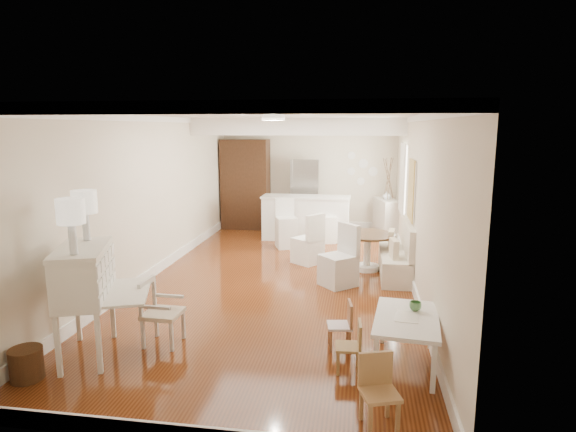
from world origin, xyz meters
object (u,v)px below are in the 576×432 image
(wicker_basket, at_px, (26,364))
(bar_stool_right, at_px, (327,221))
(kids_chair_c, at_px, (380,393))
(breakfast_counter, at_px, (306,218))
(gustavian_armchair, at_px, (163,312))
(kids_chair_a, at_px, (348,346))
(fridge, at_px, (318,196))
(dining_table, at_px, (367,252))
(pantry_cabinet, at_px, (246,184))
(slip_chair_near, at_px, (338,256))
(sideboard, at_px, (387,218))
(kids_table, at_px, (406,341))
(kids_chair_b, at_px, (340,325))
(slip_chair_far, at_px, (308,238))
(bar_stool_left, at_px, (286,224))
(secretary_bureau, at_px, (85,302))

(wicker_basket, height_order, bar_stool_right, bar_stool_right)
(kids_chair_c, distance_m, bar_stool_right, 6.93)
(wicker_basket, bearing_deg, breakfast_counter, 72.50)
(gustavian_armchair, distance_m, bar_stool_right, 5.79)
(kids_chair_c, bearing_deg, breakfast_counter, 84.21)
(kids_chair_a, bearing_deg, kids_chair_c, 13.65)
(bar_stool_right, relative_size, fridge, 0.55)
(kids_chair_c, xyz_separation_m, bar_stool_right, (-0.97, 6.86, 0.16))
(dining_table, bearing_deg, pantry_cabinet, 132.66)
(bar_stool_right, bearing_deg, slip_chair_near, -97.52)
(kids_chair_a, distance_m, sideboard, 6.77)
(wicker_basket, distance_m, bar_stool_right, 7.11)
(kids_chair_c, relative_size, dining_table, 0.65)
(kids_chair_c, bearing_deg, kids_table, 57.14)
(kids_table, distance_m, sideboard, 6.51)
(kids_chair_a, bearing_deg, kids_chair_b, -171.03)
(dining_table, bearing_deg, slip_chair_far, 165.19)
(kids_table, xyz_separation_m, breakfast_counter, (-1.80, 5.91, 0.23))
(gustavian_armchair, relative_size, kids_table, 0.71)
(slip_chair_far, bearing_deg, kids_chair_b, 49.72)
(dining_table, bearing_deg, kids_chair_a, -93.44)
(pantry_cabinet, bearing_deg, bar_stool_right, -30.65)
(bar_stool_left, bearing_deg, dining_table, -61.02)
(sideboard, bearing_deg, gustavian_armchair, -130.89)
(dining_table, relative_size, slip_chair_near, 0.98)
(dining_table, height_order, pantry_cabinet, pantry_cabinet)
(kids_chair_c, height_order, bar_stool_right, bar_stool_right)
(slip_chair_near, bearing_deg, kids_chair_c, -33.38)
(slip_chair_near, xyz_separation_m, sideboard, (0.98, 3.87, -0.06))
(slip_chair_near, xyz_separation_m, bar_stool_right, (-0.42, 3.05, -0.03))
(kids_table, bearing_deg, pantry_cabinet, 116.60)
(slip_chair_near, xyz_separation_m, bar_stool_left, (-1.25, 2.42, 0.02))
(kids_chair_b, distance_m, bar_stool_right, 5.41)
(secretary_bureau, distance_m, pantry_cabinet, 7.33)
(slip_chair_near, distance_m, breakfast_counter, 3.40)
(fridge, relative_size, sideboard, 1.90)
(kids_table, relative_size, kids_chair_c, 1.74)
(wicker_basket, distance_m, kids_chair_b, 3.43)
(kids_table, distance_m, fridge, 7.17)
(secretary_bureau, height_order, sideboard, secretary_bureau)
(bar_stool_left, height_order, bar_stool_right, bar_stool_left)
(secretary_bureau, bearing_deg, bar_stool_right, 49.19)
(kids_chair_c, bearing_deg, kids_chair_a, 89.85)
(secretary_bureau, distance_m, sideboard, 7.77)
(dining_table, xyz_separation_m, slip_chair_near, (-0.48, -0.98, 0.17))
(bar_stool_right, distance_m, pantry_cabinet, 2.65)
(wicker_basket, distance_m, sideboard, 8.46)
(secretary_bureau, bearing_deg, wicker_basket, -140.49)
(slip_chair_far, relative_size, bar_stool_right, 1.01)
(pantry_cabinet, bearing_deg, sideboard, -7.62)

